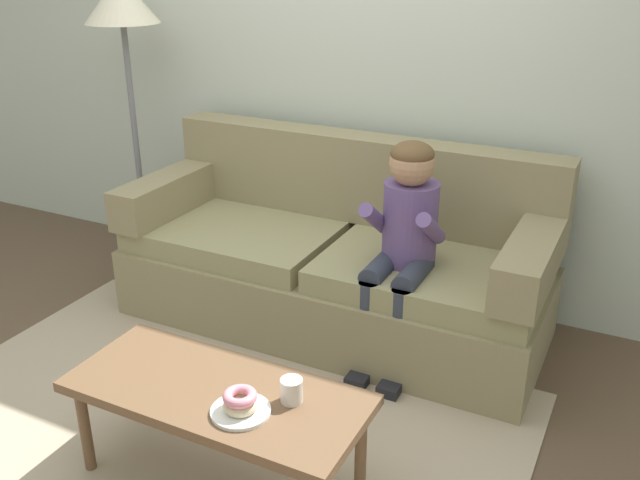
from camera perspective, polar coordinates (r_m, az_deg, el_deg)
ground at (r=3.30m, az=-6.91°, el=-12.60°), size 10.00×10.00×0.00m
wall_back at (r=3.94m, az=3.64°, el=15.61°), size 8.00×0.10×2.80m
area_rug at (r=3.13m, az=-9.49°, el=-14.84°), size 2.64×1.81×0.01m
couch at (r=3.72m, az=1.38°, el=-1.83°), size 2.22×0.90×0.97m
coffee_table at (r=2.63m, az=-8.46°, el=-12.79°), size 1.12×0.48×0.43m
person_child at (r=3.25m, az=6.92°, el=0.46°), size 0.34×0.58×1.10m
plate at (r=2.48m, az=-6.53°, el=-13.79°), size 0.21×0.21×0.01m
donut at (r=2.46m, az=-6.56°, el=-13.32°), size 0.13×0.13×0.04m
donut_second at (r=2.44m, az=-6.60°, el=-12.64°), size 0.15×0.15×0.04m
mug at (r=2.49m, az=-2.35°, el=-12.24°), size 0.08×0.08×0.09m
floor_lamp at (r=4.30m, az=-15.89°, el=16.96°), size 0.43×0.43×1.76m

